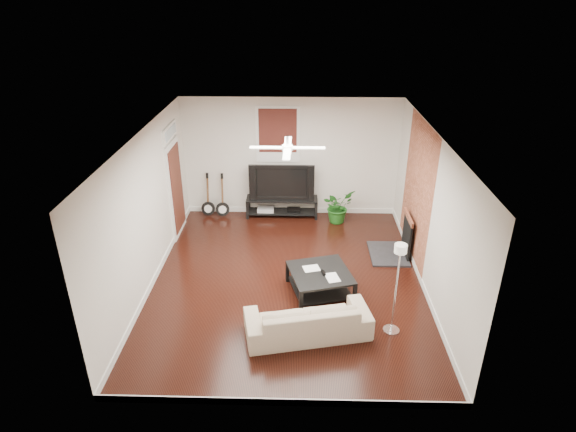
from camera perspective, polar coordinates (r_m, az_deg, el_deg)
room at (r=8.43m, az=-0.07°, el=0.34°), size 5.01×6.01×2.81m
brick_accent at (r=9.62m, az=15.10°, el=2.73°), size 0.02×2.20×2.80m
fireplace at (r=9.95m, az=12.88°, el=-2.22°), size 0.80×1.10×0.92m
window_back at (r=11.03m, az=-1.22°, el=9.63°), size 1.00×0.06×1.30m
door_left at (r=10.58m, az=-13.26°, el=4.19°), size 0.08×1.00×2.50m
tv_stand at (r=11.45m, az=-0.72°, el=1.09°), size 1.68×0.45×0.47m
tv at (r=11.20m, az=-0.73°, el=4.23°), size 1.51×0.20×0.87m
coffee_table at (r=8.70m, az=3.81°, el=-7.83°), size 1.26×1.26×0.43m
sofa at (r=7.72m, az=2.36°, el=-12.14°), size 2.07×1.15×0.57m
floor_lamp at (r=7.64m, az=12.71°, el=-8.52°), size 0.31×0.31×1.60m
potted_plant at (r=11.17m, az=5.93°, el=1.18°), size 0.93×0.93×0.78m
guitar_left at (r=11.51m, az=-9.58°, el=2.41°), size 0.34×0.25×1.05m
guitar_right at (r=11.42m, az=-7.88°, el=2.34°), size 0.34×0.25×1.05m
ceiling_fan at (r=7.99m, az=-0.08°, el=8.13°), size 1.24×1.24×0.32m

